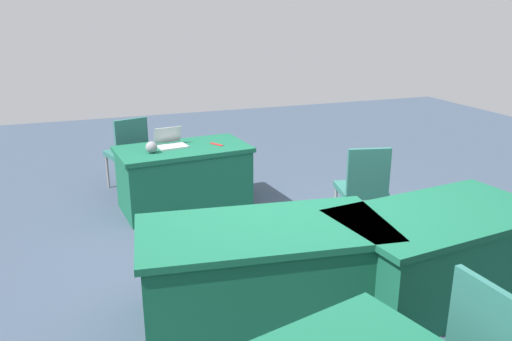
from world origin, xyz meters
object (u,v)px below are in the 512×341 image
object	(u,v)px
table_foreground	(184,177)
chair_near_front	(128,149)
table_mid_left	(438,254)
laptop_silver	(171,143)
yarn_ball	(151,147)
chair_tucked_right	(363,185)
table_back_left	(264,272)
scissors_red	(217,144)

from	to	relation	value
table_foreground	chair_near_front	bearing A→B (deg)	-56.76
table_mid_left	laptop_silver	world-z (taller)	laptop_silver
yarn_ball	chair_tucked_right	bearing A→B (deg)	145.95
table_back_left	laptop_silver	bearing A→B (deg)	-85.31
table_foreground	yarn_ball	world-z (taller)	yarn_ball
table_foreground	table_back_left	xyz separation A→B (m)	(-0.09, 2.35, 0.00)
table_mid_left	chair_tucked_right	size ratio (longest dim) A/B	1.85
chair_near_front	table_foreground	bearing A→B (deg)	-74.45
laptop_silver	chair_tucked_right	bearing A→B (deg)	128.69
chair_near_front	scissors_red	world-z (taller)	chair_near_front
table_back_left	scissors_red	distance (m)	2.37
yarn_ball	scissors_red	bearing A→B (deg)	-172.80
chair_tucked_right	laptop_silver	bearing A→B (deg)	150.65
table_back_left	chair_near_front	size ratio (longest dim) A/B	2.01
chair_near_front	scissors_red	distance (m)	1.24
table_mid_left	scissors_red	world-z (taller)	scissors_red
chair_near_front	chair_tucked_right	distance (m)	2.98
table_foreground	scissors_red	bearing A→B (deg)	176.33
laptop_silver	scissors_red	world-z (taller)	laptop_silver
table_mid_left	chair_tucked_right	bearing A→B (deg)	-91.12
table_back_left	scissors_red	bearing A→B (deg)	-97.43
chair_near_front	chair_tucked_right	xyz separation A→B (m)	(-2.02, 2.18, 0.01)
table_mid_left	scissors_red	size ratio (longest dim) A/B	9.79
table_back_left	chair_near_front	world-z (taller)	chair_near_front
laptop_silver	yarn_ball	size ratio (longest dim) A/B	2.87
table_mid_left	yarn_ball	xyz separation A→B (m)	(1.84, -2.44, 0.42)
table_mid_left	yarn_ball	bearing A→B (deg)	-52.91
table_mid_left	laptop_silver	distance (m)	3.11
table_mid_left	scissors_red	xyz separation A→B (m)	(1.09, -2.53, 0.36)
table_back_left	yarn_ball	distance (m)	2.32
chair_near_front	yarn_ball	bearing A→B (deg)	-97.82
table_foreground	table_back_left	bearing A→B (deg)	92.07
table_mid_left	chair_near_front	size ratio (longest dim) A/B	1.87
yarn_ball	scissors_red	world-z (taller)	yarn_ball
chair_near_front	yarn_ball	distance (m)	0.97
table_back_left	yarn_ball	xyz separation A→B (m)	(0.45, -2.23, 0.42)
laptop_silver	yarn_ball	bearing A→B (deg)	30.01
chair_tucked_right	scissors_red	bearing A→B (deg)	142.20
chair_near_front	table_mid_left	bearing A→B (deg)	-76.87
table_mid_left	table_back_left	bearing A→B (deg)	-8.33
laptop_silver	table_mid_left	bearing A→B (deg)	111.97
yarn_ball	scissors_red	size ratio (longest dim) A/B	0.70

